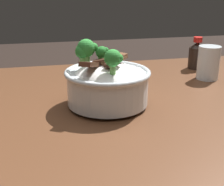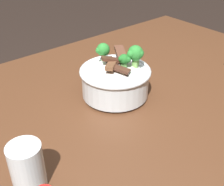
% 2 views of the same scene
% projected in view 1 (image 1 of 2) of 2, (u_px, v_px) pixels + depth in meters
% --- Properties ---
extents(dining_table, '(1.42, 0.87, 0.76)m').
position_uv_depth(dining_table, '(98.00, 148.00, 0.81)').
color(dining_table, '#56331E').
rests_on(dining_table, ground).
extents(rice_bowl, '(0.21, 0.21, 0.16)m').
position_uv_depth(rice_bowl, '(107.00, 81.00, 0.75)').
color(rice_bowl, silver).
rests_on(rice_bowl, dining_table).
extents(drinking_glass, '(0.07, 0.07, 0.11)m').
position_uv_depth(drinking_glass, '(208.00, 65.00, 0.97)').
color(drinking_glass, white).
rests_on(drinking_glass, dining_table).
extents(soy_sauce_bottle, '(0.06, 0.06, 0.11)m').
position_uv_depth(soy_sauce_bottle, '(196.00, 55.00, 1.09)').
color(soy_sauce_bottle, black).
rests_on(soy_sauce_bottle, dining_table).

